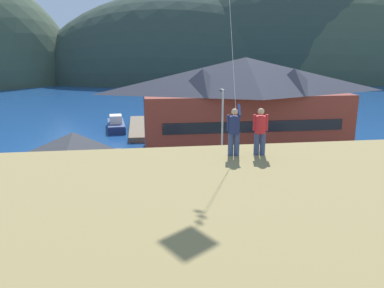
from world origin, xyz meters
name	(u,v)px	position (x,y,z in m)	size (l,w,h in m)	color
ground_plane	(225,250)	(0.00, 0.00, 0.00)	(600.00, 600.00, 0.00)	#66604C
parking_lot_pad	(209,213)	(0.00, 5.00, 0.05)	(40.00, 20.00, 0.10)	gray
bay_water	(161,103)	(0.00, 60.00, 0.01)	(360.00, 84.00, 0.03)	navy
far_hill_east_peak	(189,80)	(13.66, 120.68, 0.00)	(106.62, 61.48, 61.37)	#2D3D33
far_hill_center_saddle	(302,80)	(54.56, 113.83, 0.00)	(128.70, 49.05, 67.26)	#2D3D33
far_hill_far_shoulder	(337,78)	(70.64, 118.91, 0.00)	(134.88, 64.27, 67.92)	#3D4C38
harbor_lodge	(245,103)	(6.69, 20.61, 5.38)	(22.72, 8.99, 10.14)	brown
storage_shed_near_lot	(76,170)	(-8.97, 6.92, 2.89)	(6.56, 6.25, 5.57)	#474C56
wharf_dock	(141,128)	(-4.37, 33.31, 0.35)	(3.20, 15.09, 0.70)	#70604C
moored_boat_wharfside	(116,125)	(-7.86, 34.02, 0.72)	(2.92, 7.38, 2.16)	navy
moored_boat_outer_mooring	(167,122)	(-0.65, 35.23, 0.72)	(2.74, 8.44, 2.16)	#A8A399
parked_car_front_row_silver	(344,180)	(11.10, 7.24, 1.06)	(4.26, 2.16, 1.82)	black
parked_car_mid_row_far	(301,216)	(5.10, 1.57, 1.06)	(4.34, 2.35, 1.82)	#236633
parked_car_back_row_left	(15,244)	(-11.19, 0.30, 1.06)	(4.35, 2.36, 1.82)	#B28923
parked_car_lone_by_shed	(195,196)	(-0.86, 5.68, 1.06)	(4.32, 2.30, 1.82)	black
parking_light_pole	(222,131)	(2.04, 10.55, 4.54)	(0.24, 0.78, 7.78)	#ADADB2
person_kite_flyer	(234,130)	(-1.11, -5.58, 8.12)	(0.58, 0.63, 1.86)	#384770
person_companion	(260,130)	(-0.15, -5.63, 8.11)	(0.54, 0.40, 1.74)	#384770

